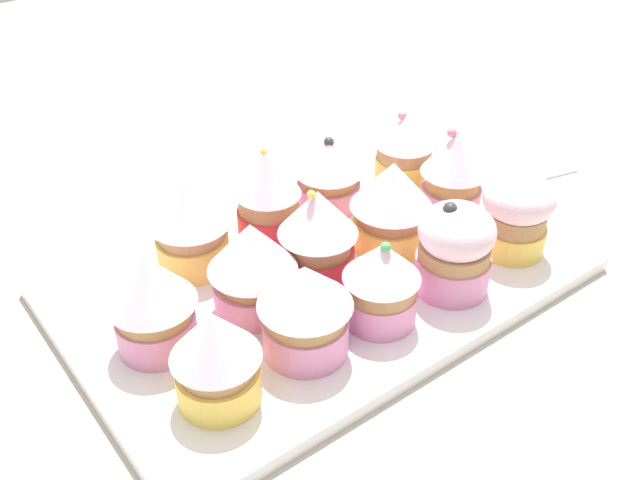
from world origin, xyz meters
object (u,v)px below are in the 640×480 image
at_px(cupcake_2, 384,280).
at_px(cupcake_8, 391,203).
at_px(cupcake_7, 318,235).
at_px(cupcake_1, 305,308).
at_px(baking_tray, 320,277).
at_px(cupcake_11, 268,196).
at_px(cupcake_12, 329,173).
at_px(cupcake_0, 216,356).
at_px(cupcake_4, 517,213).
at_px(napkin, 497,152).
at_px(cupcake_13, 404,150).
at_px(cupcake_5, 152,300).
at_px(cupcake_3, 455,248).
at_px(cupcake_6, 252,265).
at_px(cupcake_10, 190,222).
at_px(cupcake_9, 454,171).

bearing_deg(cupcake_2, cupcake_8, 45.34).
bearing_deg(cupcake_7, cupcake_1, -132.86).
xyz_separation_m(baking_tray, cupcake_1, (-0.06, -0.07, 0.04)).
distance_m(cupcake_11, cupcake_12, 0.07).
bearing_deg(cupcake_2, cupcake_0, 178.51).
relative_size(cupcake_4, napkin, 0.55).
bearing_deg(napkin, cupcake_12, 176.01).
bearing_deg(cupcake_13, cupcake_5, -167.76).
relative_size(cupcake_3, cupcake_5, 1.00).
relative_size(cupcake_4, cupcake_8, 0.90).
height_order(cupcake_6, cupcake_7, cupcake_7).
relative_size(cupcake_6, cupcake_7, 0.91).
bearing_deg(cupcake_5, cupcake_8, -1.44).
bearing_deg(napkin, cupcake_0, -162.67).
height_order(baking_tray, cupcake_13, cupcake_13).
distance_m(baking_tray, cupcake_11, 0.08).
relative_size(cupcake_5, cupcake_11, 0.92).
relative_size(cupcake_8, cupcake_10, 0.98).
xyz_separation_m(baking_tray, cupcake_13, (0.14, 0.06, 0.04)).
xyz_separation_m(cupcake_0, cupcake_11, (0.13, 0.13, 0.00)).
height_order(cupcake_9, cupcake_13, cupcake_9).
relative_size(cupcake_2, cupcake_7, 0.85).
bearing_deg(cupcake_0, cupcake_5, 97.55).
relative_size(cupcake_5, napkin, 0.61).
xyz_separation_m(cupcake_2, cupcake_11, (-0.01, 0.14, 0.01)).
xyz_separation_m(cupcake_3, cupcake_7, (-0.08, 0.07, 0.00)).
xyz_separation_m(cupcake_0, cupcake_2, (0.13, -0.00, -0.00)).
height_order(cupcake_8, cupcake_11, cupcake_11).
height_order(cupcake_0, cupcake_6, cupcake_6).
height_order(cupcake_2, cupcake_10, cupcake_10).
bearing_deg(napkin, cupcake_6, -169.16).
distance_m(cupcake_2, cupcake_9, 0.16).
bearing_deg(cupcake_2, cupcake_5, 153.37).
height_order(cupcake_4, napkin, cupcake_4).
relative_size(baking_tray, cupcake_5, 5.18).
xyz_separation_m(cupcake_1, cupcake_7, (0.05, 0.06, 0.00)).
relative_size(cupcake_12, napkin, 0.53).
xyz_separation_m(cupcake_2, napkin, (0.28, 0.13, -0.04)).
bearing_deg(cupcake_4, cupcake_1, 178.31).
bearing_deg(cupcake_13, cupcake_12, 171.37).
height_order(cupcake_1, cupcake_13, same).
bearing_deg(cupcake_0, cupcake_7, 26.35).
height_order(cupcake_9, cupcake_10, cupcake_9).
distance_m(cupcake_0, cupcake_10, 0.15).
distance_m(cupcake_3, cupcake_13, 0.16).
relative_size(cupcake_1, cupcake_8, 0.94).
bearing_deg(cupcake_0, cupcake_4, -0.66).
bearing_deg(baking_tray, napkin, 12.09).
height_order(cupcake_0, cupcake_8, cupcake_8).
distance_m(cupcake_3, cupcake_4, 0.08).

